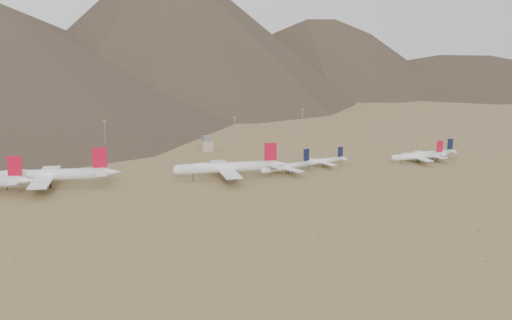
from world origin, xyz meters
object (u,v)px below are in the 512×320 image
object	(u,v)px
narrowbody_b	(324,161)
control_tower	(207,145)
widebody_east	(227,167)
narrowbody_a	(288,167)
widebody_centre	(48,175)

from	to	relation	value
narrowbody_b	control_tower	size ratio (longest dim) A/B	3.11
control_tower	widebody_east	bearing A→B (deg)	-97.71
narrowbody_b	widebody_east	bearing A→B (deg)	-179.22
narrowbody_a	control_tower	size ratio (longest dim) A/B	3.53
widebody_centre	narrowbody_b	size ratio (longest dim) A/B	2.05
widebody_centre	widebody_east	size ratio (longest dim) A/B	1.07
widebody_east	narrowbody_b	xyz separation A→B (m)	(71.69, 13.74, -3.33)
narrowbody_b	narrowbody_a	bearing A→B (deg)	-168.67
narrowbody_a	narrowbody_b	distance (m)	33.63
narrowbody_a	narrowbody_b	bearing A→B (deg)	4.26
widebody_east	narrowbody_a	world-z (taller)	widebody_east
widebody_centre	narrowbody_a	xyz separation A→B (m)	(144.48, -9.77, -3.24)
narrowbody_a	control_tower	world-z (taller)	narrowbody_a
widebody_centre	control_tower	distance (m)	144.36
narrowbody_b	widebody_centre	bearing A→B (deg)	170.74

